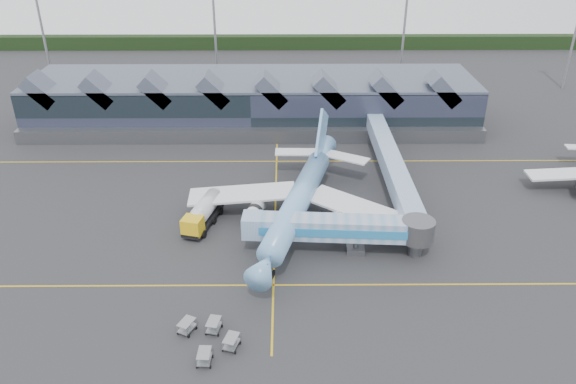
{
  "coord_description": "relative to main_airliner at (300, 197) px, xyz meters",
  "views": [
    {
      "loc": [
        1.4,
        -63.47,
        42.79
      ],
      "look_at": [
        1.9,
        6.97,
        5.0
      ],
      "focal_mm": 35.0,
      "sensor_mm": 36.0,
      "label": 1
    }
  ],
  "objects": [
    {
      "name": "tree_line_far",
      "position": [
        -3.68,
        102.31,
        -1.73
      ],
      "size": [
        260.0,
        4.0,
        4.0
      ],
      "primitive_type": "cube",
      "color": "black",
      "rests_on": "ground"
    },
    {
      "name": "light_masts",
      "position": [
        17.32,
        55.11,
        8.76
      ],
      "size": [
        132.4,
        42.56,
        22.45
      ],
      "color": "gray",
      "rests_on": "ground"
    },
    {
      "name": "baggage_carts",
      "position": [
        -10.39,
        -25.66,
        -2.93
      ],
      "size": [
        7.11,
        6.92,
        1.44
      ],
      "rotation": [
        0.0,
        0.0,
        -0.29
      ],
      "color": "gray",
      "rests_on": "ground"
    },
    {
      "name": "terminal",
      "position": [
        -8.74,
        39.66,
        1.15
      ],
      "size": [
        90.0,
        22.25,
        12.52
      ],
      "color": "black",
      "rests_on": "ground"
    },
    {
      "name": "taxi_stripes",
      "position": [
        -3.68,
        2.31,
        -3.73
      ],
      "size": [
        120.0,
        60.0,
        0.01
      ],
      "color": "gold",
      "rests_on": "ground"
    },
    {
      "name": "ground",
      "position": [
        -3.68,
        -7.69,
        -3.73
      ],
      "size": [
        260.0,
        260.0,
        0.0
      ],
      "primitive_type": "plane",
      "color": "#28282B",
      "rests_on": "ground"
    },
    {
      "name": "main_airliner",
      "position": [
        0.0,
        0.0,
        0.0
      ],
      "size": [
        33.17,
        38.93,
        12.7
      ],
      "rotation": [
        0.0,
        0.0,
        -0.27
      ],
      "color": "#72B7E7",
      "rests_on": "ground"
    },
    {
      "name": "fuel_truck",
      "position": [
        -13.96,
        -0.96,
        -1.71
      ],
      "size": [
        5.14,
        10.81,
        3.61
      ],
      "rotation": [
        0.0,
        0.0,
        -0.26
      ],
      "color": "black",
      "rests_on": "ground"
    },
    {
      "name": "jet_bridge",
      "position": [
        6.11,
        -8.59,
        -0.09
      ],
      "size": [
        25.24,
        5.27,
        5.38
      ],
      "rotation": [
        0.0,
        0.0,
        -0.07
      ],
      "color": "#739DC1",
      "rests_on": "ground"
    }
  ]
}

